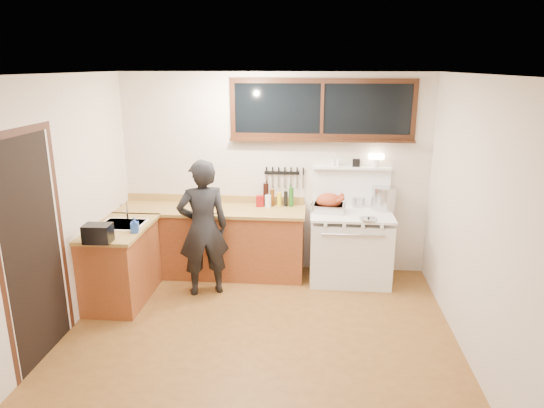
# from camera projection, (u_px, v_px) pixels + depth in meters

# --- Properties ---
(ground_plane) EXTENTS (4.00, 3.50, 0.02)m
(ground_plane) POSITION_uv_depth(u_px,v_px,m) (260.00, 333.00, 5.04)
(ground_plane) COLOR brown
(room_shell) EXTENTS (4.10, 3.60, 2.65)m
(room_shell) POSITION_uv_depth(u_px,v_px,m) (259.00, 178.00, 4.58)
(room_shell) COLOR beige
(room_shell) RESTS_ON ground
(counter_back) EXTENTS (2.44, 0.64, 1.00)m
(counter_back) POSITION_uv_depth(u_px,v_px,m) (212.00, 241.00, 6.37)
(counter_back) COLOR brown
(counter_back) RESTS_ON ground
(counter_left) EXTENTS (0.64, 1.09, 0.90)m
(counter_left) POSITION_uv_depth(u_px,v_px,m) (121.00, 263.00, 5.65)
(counter_left) COLOR brown
(counter_left) RESTS_ON ground
(sink_unit) EXTENTS (0.50, 0.45, 0.37)m
(sink_unit) POSITION_uv_depth(u_px,v_px,m) (122.00, 229.00, 5.62)
(sink_unit) COLOR white
(sink_unit) RESTS_ON counter_left
(vintage_stove) EXTENTS (1.02, 0.74, 1.59)m
(vintage_stove) POSITION_uv_depth(u_px,v_px,m) (350.00, 245.00, 6.17)
(vintage_stove) COLOR white
(vintage_stove) RESTS_ON ground
(back_window) EXTENTS (2.32, 0.13, 0.77)m
(back_window) POSITION_uv_depth(u_px,v_px,m) (322.00, 116.00, 6.06)
(back_window) COLOR black
(back_window) RESTS_ON room_shell
(left_doorway) EXTENTS (0.02, 1.04, 2.17)m
(left_doorway) POSITION_uv_depth(u_px,v_px,m) (34.00, 248.00, 4.38)
(left_doorway) COLOR black
(left_doorway) RESTS_ON ground
(knife_strip) EXTENTS (0.52, 0.03, 0.28)m
(knife_strip) POSITION_uv_depth(u_px,v_px,m) (283.00, 174.00, 6.32)
(knife_strip) COLOR black
(knife_strip) RESTS_ON room_shell
(man) EXTENTS (0.71, 0.59, 1.65)m
(man) POSITION_uv_depth(u_px,v_px,m) (203.00, 228.00, 5.71)
(man) COLOR black
(man) RESTS_ON ground
(soap_bottle) EXTENTS (0.09, 0.09, 0.18)m
(soap_bottle) POSITION_uv_depth(u_px,v_px,m) (135.00, 225.00, 5.31)
(soap_bottle) COLOR #234BB1
(soap_bottle) RESTS_ON counter_left
(toaster) EXTENTS (0.29, 0.21, 0.19)m
(toaster) POSITION_uv_depth(u_px,v_px,m) (98.00, 233.00, 5.02)
(toaster) COLOR black
(toaster) RESTS_ON counter_left
(cutting_board) EXTENTS (0.48, 0.41, 0.14)m
(cutting_board) POSITION_uv_depth(u_px,v_px,m) (203.00, 207.00, 6.09)
(cutting_board) COLOR olive
(cutting_board) RESTS_ON counter_back
(roast_turkey) EXTENTS (0.44, 0.34, 0.24)m
(roast_turkey) POSITION_uv_depth(u_px,v_px,m) (329.00, 204.00, 6.07)
(roast_turkey) COLOR silver
(roast_turkey) RESTS_ON vintage_stove
(stockpot) EXTENTS (0.36, 0.36, 0.30)m
(stockpot) POSITION_uv_depth(u_px,v_px,m) (384.00, 198.00, 6.15)
(stockpot) COLOR silver
(stockpot) RESTS_ON vintage_stove
(saucepan) EXTENTS (0.20, 0.30, 0.13)m
(saucepan) POSITION_uv_depth(u_px,v_px,m) (358.00, 202.00, 6.30)
(saucepan) COLOR silver
(saucepan) RESTS_ON vintage_stove
(pot_lid) EXTENTS (0.26, 0.26, 0.04)m
(pot_lid) POSITION_uv_depth(u_px,v_px,m) (369.00, 219.00, 5.76)
(pot_lid) COLOR silver
(pot_lid) RESTS_ON vintage_stove
(coffee_tin) EXTENTS (0.11, 0.09, 0.15)m
(coffee_tin) POSITION_uv_depth(u_px,v_px,m) (260.00, 201.00, 6.30)
(coffee_tin) COLOR maroon
(coffee_tin) RESTS_ON counter_back
(pitcher) EXTENTS (0.09, 0.09, 0.16)m
(pitcher) POSITION_uv_depth(u_px,v_px,m) (268.00, 201.00, 6.27)
(pitcher) COLOR white
(pitcher) RESTS_ON counter_back
(bottle_cluster) EXTENTS (0.40, 0.07, 0.30)m
(bottle_cluster) POSITION_uv_depth(u_px,v_px,m) (277.00, 197.00, 6.31)
(bottle_cluster) COLOR black
(bottle_cluster) RESTS_ON counter_back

